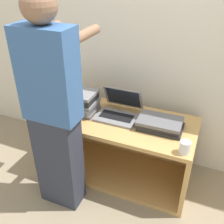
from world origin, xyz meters
TOP-DOWN VIEW (x-y plane):
  - ground_plane at (0.00, 0.00)m, footprint 12.00×12.00m
  - wall_back at (0.00, 0.73)m, footprint 8.00×0.05m
  - cart at (0.00, 0.38)m, footprint 1.40×0.63m
  - laptop_open at (0.00, 0.37)m, footprint 0.36×0.35m
  - laptop_stack_left at (-0.39, 0.32)m, footprint 0.38×0.26m
  - laptop_stack_right at (0.39, 0.32)m, footprint 0.38×0.25m
  - person at (-0.30, -0.17)m, footprint 0.40×0.53m
  - mug at (0.63, 0.07)m, footprint 0.08×0.08m

SIDE VIEW (x-z plane):
  - ground_plane at x=0.00m, z-range 0.00..0.00m
  - cart at x=0.00m, z-range 0.00..0.61m
  - laptop_stack_right at x=0.39m, z-range 0.61..0.69m
  - laptop_open at x=0.00m, z-range 0.54..0.77m
  - mug at x=0.63m, z-range 0.61..0.71m
  - laptop_stack_left at x=-0.39m, z-range 0.61..0.80m
  - person at x=-0.30m, z-range 0.01..1.72m
  - wall_back at x=0.00m, z-range 0.00..2.40m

